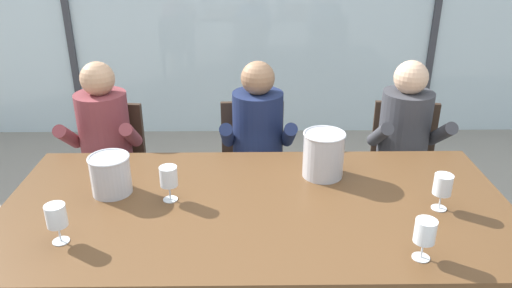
# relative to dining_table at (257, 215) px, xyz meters

# --- Properties ---
(ground) EXTENTS (14.00, 14.00, 0.00)m
(ground) POSITION_rel_dining_table_xyz_m (0.00, 1.00, -0.69)
(ground) COLOR #9E9384
(window_glass_panel) EXTENTS (7.59, 0.03, 2.60)m
(window_glass_panel) POSITION_rel_dining_table_xyz_m (0.00, 2.67, 0.61)
(window_glass_panel) COLOR silver
(window_glass_panel) RESTS_ON ground
(window_mullion_left) EXTENTS (0.06, 0.06, 2.60)m
(window_mullion_left) POSITION_rel_dining_table_xyz_m (-1.71, 2.65, 0.61)
(window_mullion_left) COLOR #38383D
(window_mullion_left) RESTS_ON ground
(dining_table) EXTENTS (2.39, 1.14, 0.75)m
(dining_table) POSITION_rel_dining_table_xyz_m (0.00, 0.00, 0.00)
(dining_table) COLOR brown
(dining_table) RESTS_ON ground
(chair_near_curtain) EXTENTS (0.49, 0.49, 0.87)m
(chair_near_curtain) POSITION_rel_dining_table_xyz_m (-0.97, 0.98, -0.18)
(chair_near_curtain) COLOR #332319
(chair_near_curtain) RESTS_ON ground
(chair_left_of_center) EXTENTS (0.47, 0.47, 0.87)m
(chair_left_of_center) POSITION_rel_dining_table_xyz_m (-0.01, 0.99, -0.18)
(chair_left_of_center) COLOR #332319
(chair_left_of_center) RESTS_ON ground
(chair_center) EXTENTS (0.50, 0.50, 0.87)m
(chair_center) POSITION_rel_dining_table_xyz_m (1.00, 0.96, -0.18)
(chair_center) COLOR #332319
(chair_center) RESTS_ON ground
(person_maroon_top) EXTENTS (0.48, 0.62, 1.19)m
(person_maroon_top) POSITION_rel_dining_table_xyz_m (-0.95, 0.84, -0.01)
(person_maroon_top) COLOR brown
(person_maroon_top) RESTS_ON ground
(person_navy_polo) EXTENTS (0.46, 0.61, 1.19)m
(person_navy_polo) POSITION_rel_dining_table_xyz_m (0.02, 0.84, -0.01)
(person_navy_polo) COLOR #192347
(person_navy_polo) RESTS_ON ground
(person_charcoal_jacket) EXTENTS (0.46, 0.61, 1.19)m
(person_charcoal_jacket) POSITION_rel_dining_table_xyz_m (0.96, 0.84, -0.01)
(person_charcoal_jacket) COLOR #38383D
(person_charcoal_jacket) RESTS_ON ground
(ice_bucket_primary) EXTENTS (0.20, 0.20, 0.19)m
(ice_bucket_primary) POSITION_rel_dining_table_xyz_m (-0.70, 0.12, 0.16)
(ice_bucket_primary) COLOR #B7B7BC
(ice_bucket_primary) RESTS_ON dining_table
(ice_bucket_secondary) EXTENTS (0.22, 0.22, 0.24)m
(ice_bucket_secondary) POSITION_rel_dining_table_xyz_m (0.34, 0.28, 0.19)
(ice_bucket_secondary) COLOR #B7B7BC
(ice_bucket_secondary) RESTS_ON dining_table
(wine_glass_by_left_taster) EXTENTS (0.08, 0.08, 0.17)m
(wine_glass_by_left_taster) POSITION_rel_dining_table_xyz_m (0.64, -0.42, 0.18)
(wine_glass_by_left_taster) COLOR silver
(wine_glass_by_left_taster) RESTS_ON dining_table
(wine_glass_near_bucket) EXTENTS (0.08, 0.08, 0.17)m
(wine_glass_near_bucket) POSITION_rel_dining_table_xyz_m (-0.82, -0.29, 0.19)
(wine_glass_near_bucket) COLOR silver
(wine_glass_near_bucket) RESTS_ON dining_table
(wine_glass_center_pour) EXTENTS (0.08, 0.08, 0.17)m
(wine_glass_center_pour) POSITION_rel_dining_table_xyz_m (0.84, -0.05, 0.18)
(wine_glass_center_pour) COLOR silver
(wine_glass_center_pour) RESTS_ON dining_table
(wine_glass_by_right_taster) EXTENTS (0.08, 0.08, 0.17)m
(wine_glass_by_right_taster) POSITION_rel_dining_table_xyz_m (-0.41, 0.04, 0.18)
(wine_glass_by_right_taster) COLOR silver
(wine_glass_by_right_taster) RESTS_ON dining_table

